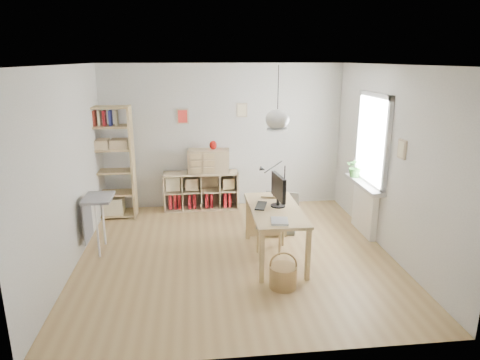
{
  "coord_description": "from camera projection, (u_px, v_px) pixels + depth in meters",
  "views": [
    {
      "loc": [
        -0.57,
        -5.73,
        2.78
      ],
      "look_at": [
        0.1,
        0.3,
        1.05
      ],
      "focal_mm": 32.0,
      "sensor_mm": 36.0,
      "label": 1
    }
  ],
  "objects": [
    {
      "name": "potted_plant",
      "position": [
        356.0,
        167.0,
        7.13
      ],
      "size": [
        0.37,
        0.35,
        0.35
      ],
      "primitive_type": "imported",
      "rotation": [
        0.0,
        0.0,
        -0.27
      ],
      "color": "#295C22",
      "rests_on": "windowsill"
    },
    {
      "name": "side_table",
      "position": [
        94.0,
        209.0,
        6.23
      ],
      "size": [
        0.4,
        0.55,
        0.85
      ],
      "color": "gray",
      "rests_on": "ground"
    },
    {
      "name": "storage_chest",
      "position": [
        280.0,
        218.0,
        7.18
      ],
      "size": [
        0.75,
        0.79,
        0.6
      ],
      "rotation": [
        0.0,
        0.0,
        -0.35
      ],
      "color": "beige",
      "rests_on": "ground"
    },
    {
      "name": "cube_shelf",
      "position": [
        200.0,
        193.0,
        8.16
      ],
      "size": [
        1.4,
        0.38,
        0.72
      ],
      "color": "beige",
      "rests_on": "ground"
    },
    {
      "name": "windowsill",
      "position": [
        364.0,
        184.0,
        6.87
      ],
      "size": [
        0.22,
        1.2,
        0.06
      ],
      "primitive_type": "cube",
      "color": "silver",
      "rests_on": "radiator"
    },
    {
      "name": "yarn_ball",
      "position": [
        277.0,
        193.0,
        6.46
      ],
      "size": [
        0.13,
        0.13,
        0.13
      ],
      "primitive_type": "sphere",
      "color": "#480914",
      "rests_on": "desk"
    },
    {
      "name": "task_lamp",
      "position": [
        272.0,
        175.0,
        6.51
      ],
      "size": [
        0.44,
        0.16,
        0.47
      ],
      "color": "black",
      "rests_on": "desk"
    },
    {
      "name": "wicker_basket",
      "position": [
        283.0,
        276.0,
        5.36
      ],
      "size": [
        0.35,
        0.34,
        0.48
      ],
      "rotation": [
        0.0,
        0.0,
        -0.14
      ],
      "color": "#AF844F",
      "rests_on": "ground"
    },
    {
      "name": "keyboard",
      "position": [
        261.0,
        206.0,
        6.09
      ],
      "size": [
        0.23,
        0.39,
        0.02
      ],
      "primitive_type": "cube",
      "rotation": [
        0.0,
        0.0,
        -0.29
      ],
      "color": "black",
      "rests_on": "desk"
    },
    {
      "name": "window_unit",
      "position": [
        373.0,
        140.0,
        6.68
      ],
      "size": [
        0.07,
        1.16,
        1.46
      ],
      "color": "white",
      "rests_on": "ground"
    },
    {
      "name": "room_shell",
      "position": [
        277.0,
        119.0,
        5.66
      ],
      "size": [
        4.5,
        4.5,
        4.5
      ],
      "color": "silver",
      "rests_on": "ground"
    },
    {
      "name": "monitor",
      "position": [
        278.0,
        189.0,
        6.02
      ],
      "size": [
        0.21,
        0.53,
        0.46
      ],
      "rotation": [
        0.0,
        0.0,
        0.11
      ],
      "color": "black",
      "rests_on": "desk"
    },
    {
      "name": "desk",
      "position": [
        275.0,
        214.0,
        6.03
      ],
      "size": [
        0.7,
        1.5,
        0.75
      ],
      "color": "tan",
      "rests_on": "ground"
    },
    {
      "name": "ground",
      "position": [
        236.0,
        254.0,
        6.3
      ],
      "size": [
        4.5,
        4.5,
        0.0
      ],
      "primitive_type": "plane",
      "color": "tan",
      "rests_on": "ground"
    },
    {
      "name": "tall_bookshelf",
      "position": [
        110.0,
        158.0,
        7.51
      ],
      "size": [
        0.8,
        0.38,
        2.0
      ],
      "color": "tan",
      "rests_on": "ground"
    },
    {
      "name": "red_vase",
      "position": [
        213.0,
        145.0,
        7.89
      ],
      "size": [
        0.14,
        0.14,
        0.16
      ],
      "primitive_type": "ellipsoid",
      "color": "maroon",
      "rests_on": "drawer_chest"
    },
    {
      "name": "drawer_chest",
      "position": [
        209.0,
        161.0,
        7.96
      ],
      "size": [
        0.79,
        0.41,
        0.43
      ],
      "primitive_type": "cube",
      "rotation": [
        0.0,
        0.0,
        -0.09
      ],
      "color": "beige",
      "rests_on": "cube_shelf"
    },
    {
      "name": "paper_tray",
      "position": [
        280.0,
        221.0,
        5.49
      ],
      "size": [
        0.26,
        0.3,
        0.03
      ],
      "primitive_type": "cube",
      "rotation": [
        0.0,
        0.0,
        -0.15
      ],
      "color": "silver",
      "rests_on": "desk"
    },
    {
      "name": "radiator",
      "position": [
        365.0,
        209.0,
        6.99
      ],
      "size": [
        0.1,
        0.8,
        0.8
      ],
      "primitive_type": "cube",
      "color": "white",
      "rests_on": "ground"
    },
    {
      "name": "chair",
      "position": [
        272.0,
        220.0,
        6.4
      ],
      "size": [
        0.49,
        0.49,
        0.78
      ],
      "rotation": [
        0.0,
        0.0,
        -0.36
      ],
      "color": "gray",
      "rests_on": "ground"
    }
  ]
}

